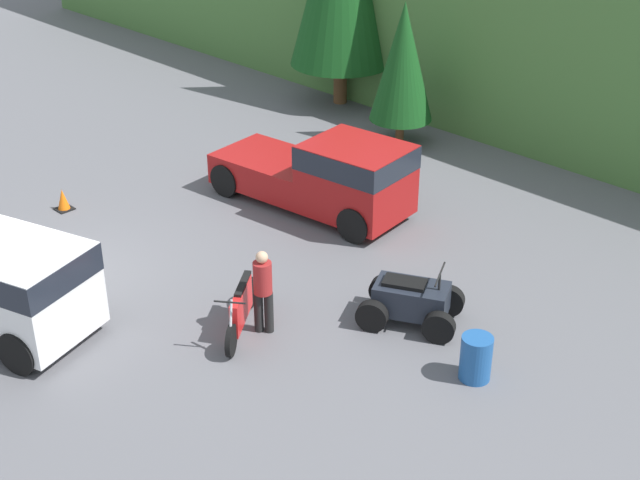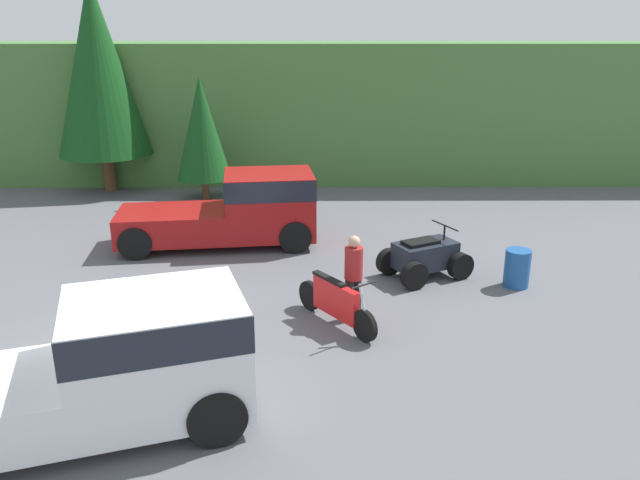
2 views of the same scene
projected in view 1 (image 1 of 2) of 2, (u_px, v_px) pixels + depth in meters
name	position (u px, v px, depth m)	size (l,w,h in m)	color
ground_plane	(65.00, 281.00, 19.35)	(80.00, 80.00, 0.00)	#5B5B60
hillside_backdrop	(502.00, 28.00, 28.12)	(44.00, 6.00, 5.16)	#477538
tree_mid_left	(403.00, 62.00, 25.29)	(1.84, 1.84, 4.18)	brown
pickup_truck_red	(329.00, 174.00, 21.87)	(5.45, 2.62, 1.97)	maroon
dirt_bike	(241.00, 308.00, 17.47)	(1.51, 1.99, 1.16)	black
quad_atv	(411.00, 301.00, 17.69)	(2.33, 2.01, 1.22)	black
rider_person	(263.00, 289.00, 17.18)	(0.52, 0.52, 1.79)	black
traffic_cone	(63.00, 200.00, 22.34)	(0.42, 0.42, 0.55)	black
steel_barrel	(476.00, 358.00, 16.08)	(0.58, 0.58, 0.88)	#1E5193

